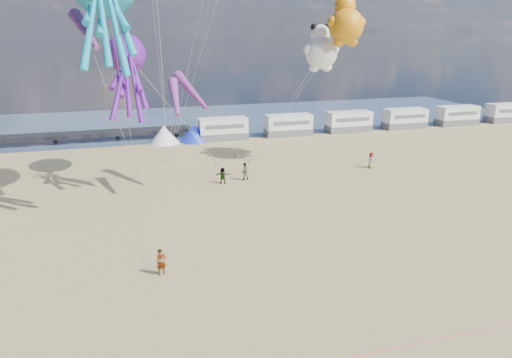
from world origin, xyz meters
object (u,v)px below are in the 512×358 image
at_px(sandbag_e, 169,160).
at_px(kite_panda, 321,53).
at_px(sandbag_c, 252,161).
at_px(kite_teddy_orange, 346,26).
at_px(beachgoer_4, 223,176).
at_px(windsock_left, 85,30).
at_px(sandbag_b, 218,164).
at_px(windsock_mid, 191,91).
at_px(motorhome_5, 506,113).
at_px(kite_octopus_purple, 126,54).
at_px(motorhome_0, 223,129).
at_px(beachgoer_1, 244,171).
at_px(motorhome_1, 288,125).
at_px(tent_white, 164,134).
at_px(motorhome_3, 405,118).
at_px(tent_blue, 194,133).
at_px(sandbag_d, 238,156).
at_px(motorhome_2, 349,122).
at_px(sandbag_a, 138,177).
at_px(windsock_right, 175,98).
at_px(motorhome_4, 457,115).
at_px(standing_person, 161,262).
at_px(beachgoer_6, 371,160).

relative_size(sandbag_e, kite_panda, 0.08).
height_order(sandbag_c, kite_teddy_orange, kite_teddy_orange).
height_order(sandbag_c, kite_panda, kite_panda).
distance_m(beachgoer_4, windsock_left, 17.56).
height_order(sandbag_b, windsock_mid, windsock_mid).
relative_size(motorhome_5, kite_octopus_purple, 0.66).
xyz_separation_m(motorhome_0, beachgoer_1, (-1.69, -18.14, -0.62)).
distance_m(sandbag_c, windsock_left, 22.64).
height_order(motorhome_1, beachgoer_1, motorhome_1).
xyz_separation_m(tent_white, windsock_mid, (1.31, -18.43, 7.81)).
distance_m(beachgoer_4, sandbag_e, 10.54).
distance_m(beachgoer_1, sandbag_e, 11.25).
relative_size(motorhome_1, motorhome_3, 1.00).
xyz_separation_m(tent_blue, sandbag_c, (4.73, -12.23, -1.09)).
xyz_separation_m(motorhome_3, sandbag_e, (-36.86, -9.11, -1.39)).
distance_m(motorhome_3, sandbag_d, 30.28).
distance_m(motorhome_1, sandbag_b, 17.77).
xyz_separation_m(motorhome_2, sandbag_a, (-30.99, -14.65, -1.39)).
distance_m(beachgoer_4, windsock_mid, 8.63).
distance_m(sandbag_d, windsock_right, 16.41).
height_order(motorhome_3, sandbag_b, motorhome_3).
bearing_deg(motorhome_0, windsock_right, -112.23).
bearing_deg(motorhome_0, kite_panda, -56.35).
bearing_deg(sandbag_a, motorhome_4, 16.33).
distance_m(motorhome_5, standing_person, 68.42).
bearing_deg(beachgoer_1, standing_person, 61.21).
relative_size(motorhome_3, sandbag_a, 13.20).
xyz_separation_m(motorhome_3, motorhome_4, (9.50, 0.00, 0.00)).
bearing_deg(tent_blue, sandbag_a, -118.61).
distance_m(motorhome_4, sandbag_e, 47.26).
xyz_separation_m(motorhome_0, tent_white, (-8.00, 0.00, -0.30)).
distance_m(motorhome_4, kite_teddy_orange, 34.89).
bearing_deg(motorhome_4, windsock_mid, -157.60).
xyz_separation_m(beachgoer_1, sandbag_b, (-1.53, 5.82, -0.77)).
relative_size(tent_white, sandbag_a, 8.00).
height_order(motorhome_4, windsock_mid, windsock_mid).
relative_size(motorhome_0, windsock_right, 1.33).
xyz_separation_m(tent_white, sandbag_a, (-3.99, -14.65, -1.09)).
relative_size(motorhome_0, tent_white, 1.65).
bearing_deg(sandbag_b, tent_white, 111.18).
bearing_deg(beachgoer_6, sandbag_c, 140.40).
bearing_deg(motorhome_0, motorhome_5, 0.00).
height_order(sandbag_d, kite_panda, kite_panda).
relative_size(kite_octopus_purple, windsock_right, 2.02).
bearing_deg(sandbag_d, motorhome_5, 11.13).
bearing_deg(motorhome_3, motorhome_0, 180.00).
bearing_deg(beachgoer_6, sandbag_e, 143.29).
xyz_separation_m(motorhome_0, sandbag_c, (0.73, -12.23, -1.39)).
height_order(sandbag_b, sandbag_e, same).
bearing_deg(windsock_left, windsock_mid, -6.22).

